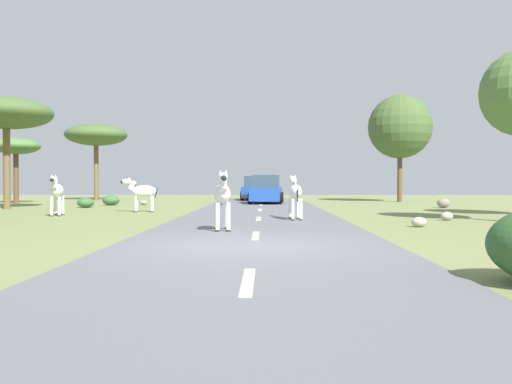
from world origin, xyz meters
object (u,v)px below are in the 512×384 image
tree_0 (400,127)px  rock_0 (144,203)px  car_1 (266,190)px  rock_1 (447,216)px  zebra_0 (222,195)px  rock_3 (444,203)px  zebra_2 (142,191)px  zebra_3 (295,192)px  bush_0 (86,203)px  rock_2 (419,222)px  tree_1 (16,147)px  zebra_1 (57,191)px  tree_6 (96,135)px  bush_1 (111,200)px  car_0 (257,189)px  tree_5 (6,114)px

tree_0 → rock_0: tree_0 is taller
car_1 → rock_1: car_1 is taller
zebra_0 → rock_3: size_ratio=2.53×
rock_3 → zebra_2: bearing=-164.1°
car_1 → tree_0: (9.17, 3.81, 4.28)m
zebra_3 → rock_3: zebra_3 is taller
zebra_3 → rock_0: (-8.29, 12.85, -0.86)m
rock_0 → zebra_3: bearing=-57.2°
bush_0 → rock_2: bush_0 is taller
tree_1 → zebra_1: bearing=-58.9°
zebra_1 → tree_6: bearing=-87.9°
zebra_0 → tree_1: bearing=-59.6°
bush_1 → rock_2: (13.70, -14.75, -0.14)m
bush_0 → rock_0: 4.12m
tree_1 → rock_2: 27.21m
zebra_1 → car_1: car_1 is taller
bush_0 → rock_3: bearing=0.1°
rock_2 → zebra_0: bearing=-162.5°
car_0 → rock_1: size_ratio=10.22×
zebra_0 → car_0: bearing=-98.2°
tree_5 → rock_3: (22.38, 1.76, -4.53)m
car_1 → bush_0: (-9.65, -4.70, -0.58)m
rock_2 → zebra_1: bearing=159.0°
car_0 → bush_0: car_0 is taller
tree_6 → rock_3: tree_6 is taller
zebra_0 → rock_3: 17.44m
zebra_0 → rock_1: size_ratio=3.98×
bush_0 → rock_3: size_ratio=1.29×
zebra_0 → rock_2: (5.84, 1.84, -0.87)m
zebra_3 → tree_0: size_ratio=0.23×
zebra_0 → bush_0: bearing=-65.6°
zebra_2 → rock_0: zebra_2 is taller
zebra_1 → rock_1: bearing=160.6°
zebra_0 → zebra_2: zebra_0 is taller
zebra_2 → tree_1: 14.45m
zebra_0 → zebra_2: (-4.41, 9.57, -0.09)m
car_0 → tree_5: size_ratio=0.79×
bush_1 → rock_3: (18.45, -2.76, -0.04)m
car_0 → bush_0: size_ratio=5.03×
tree_1 → rock_2: tree_1 is taller
zebra_0 → rock_2: bearing=-169.4°
tree_1 → rock_3: tree_1 is taller
tree_5 → bush_1: tree_5 is taller
zebra_2 → rock_1: size_ratio=3.84×
bush_1 → rock_3: bearing=-8.5°
tree_6 → rock_1: bearing=-47.1°
car_1 → rock_1: size_ratio=10.21×
tree_1 → rock_1: 26.97m
zebra_3 → bush_1: bearing=125.2°
tree_0 → car_0: bearing=167.8°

